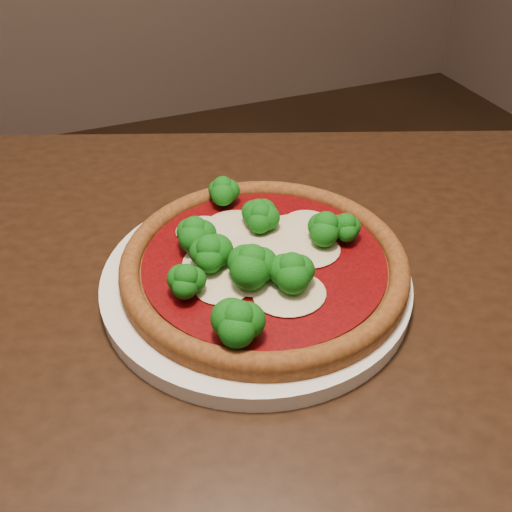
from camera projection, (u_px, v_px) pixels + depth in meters
name	position (u px, v px, depth m)	size (l,w,h in m)	color
dining_table	(227.00, 421.00, 0.58)	(1.33, 1.21, 0.75)	black
plate	(256.00, 280.00, 0.58)	(0.31, 0.31, 0.02)	silver
pizza	(261.00, 259.00, 0.57)	(0.29, 0.29, 0.06)	brown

